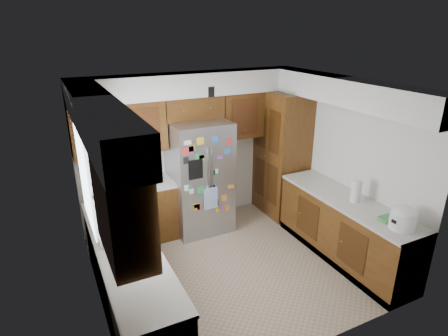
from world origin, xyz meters
The scene contains 12 objects.
floor centered at (0.00, 0.00, 0.00)m, with size 3.60×3.60×0.00m, color tan.
room_shell centered at (-0.11, 0.36, 1.82)m, with size 3.64×3.24×2.52m.
left_counter_run centered at (-1.36, 0.03, 0.43)m, with size 1.36×3.20×0.92m.
right_counter_run centered at (1.50, -0.47, 0.42)m, with size 0.63×2.25×0.92m.
pantry centered at (1.50, 1.15, 1.07)m, with size 0.60×0.90×2.15m, color #432A0D.
fridge centered at (0.00, 1.20, 0.90)m, with size 0.90×0.79×1.80m.
bridge_cabinet centered at (0.00, 1.43, 1.98)m, with size 0.96×0.34×0.35m, color #432A0D.
fridge_top_items centered at (-0.07, 1.35, 2.27)m, with size 0.85×0.28×0.25m.
sink_assembly centered at (-1.50, 0.10, 0.99)m, with size 0.52×0.70×0.37m.
left_counter_clutter centered at (-1.43, 0.88, 1.05)m, with size 0.43×0.82×0.38m.
rice_cooker centered at (1.50, -1.34, 1.06)m, with size 0.32×0.31×0.27m.
paper_towel centered at (1.53, -0.56, 1.07)m, with size 0.14×0.14×0.30m, color white.
Camera 1 is at (-2.08, -3.88, 3.15)m, focal length 30.00 mm.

